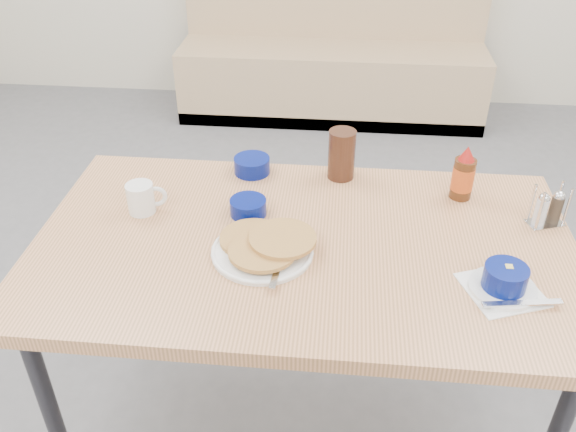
# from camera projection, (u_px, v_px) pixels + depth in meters

# --- Properties ---
(booth_bench) EXTENTS (1.90, 0.56, 1.22)m
(booth_bench) POSITION_uv_depth(u_px,v_px,m) (332.00, 58.00, 3.89)
(booth_bench) COLOR tan
(booth_bench) RESTS_ON ground
(dining_table) EXTENTS (1.40, 0.80, 0.76)m
(dining_table) POSITION_uv_depth(u_px,v_px,m) (303.00, 260.00, 1.61)
(dining_table) COLOR tan
(dining_table) RESTS_ON ground
(pancake_plate) EXTENTS (0.26, 0.28, 0.05)m
(pancake_plate) POSITION_uv_depth(u_px,v_px,m) (264.00, 247.00, 1.52)
(pancake_plate) COLOR white
(pancake_plate) RESTS_ON dining_table
(coffee_mug) EXTENTS (0.11, 0.08, 0.08)m
(coffee_mug) POSITION_uv_depth(u_px,v_px,m) (142.00, 198.00, 1.67)
(coffee_mug) COLOR white
(coffee_mug) RESTS_ON dining_table
(grits_setting) EXTENTS (0.23, 0.21, 0.07)m
(grits_setting) POSITION_uv_depth(u_px,v_px,m) (505.00, 281.00, 1.40)
(grits_setting) COLOR white
(grits_setting) RESTS_ON dining_table
(creamer_bowl) EXTENTS (0.11, 0.11, 0.05)m
(creamer_bowl) POSITION_uv_depth(u_px,v_px,m) (252.00, 165.00, 1.86)
(creamer_bowl) COLOR #041163
(creamer_bowl) RESTS_ON dining_table
(butter_bowl) EXTENTS (0.10, 0.10, 0.05)m
(butter_bowl) POSITION_uv_depth(u_px,v_px,m) (248.00, 207.00, 1.67)
(butter_bowl) COLOR #041163
(butter_bowl) RESTS_ON dining_table
(amber_tumbler) EXTENTS (0.08, 0.08, 0.15)m
(amber_tumbler) POSITION_uv_depth(u_px,v_px,m) (342.00, 154.00, 1.80)
(amber_tumbler) COLOR #371D11
(amber_tumbler) RESTS_ON dining_table
(condiment_caddy) EXTENTS (0.11, 0.08, 0.12)m
(condiment_caddy) POSITION_uv_depth(u_px,v_px,m) (548.00, 211.00, 1.62)
(condiment_caddy) COLOR silver
(condiment_caddy) RESTS_ON dining_table
(syrup_bottle) EXTENTS (0.06, 0.06, 0.16)m
(syrup_bottle) POSITION_uv_depth(u_px,v_px,m) (463.00, 176.00, 1.71)
(syrup_bottle) COLOR #47230F
(syrup_bottle) RESTS_ON dining_table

